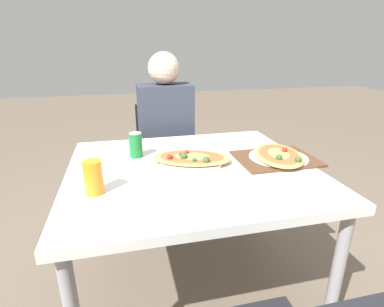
# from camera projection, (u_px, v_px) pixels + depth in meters

# --- Properties ---
(ground_plane) EXTENTS (14.00, 14.00, 0.00)m
(ground_plane) POSITION_uv_depth(u_px,v_px,m) (191.00, 289.00, 1.64)
(ground_plane) COLOR #6B5B4C
(dining_table) EXTENTS (1.12, 0.99, 0.73)m
(dining_table) POSITION_uv_depth(u_px,v_px,m) (191.00, 180.00, 1.42)
(dining_table) COLOR white
(dining_table) RESTS_ON ground_plane
(chair_far_seated) EXTENTS (0.40, 0.40, 0.85)m
(chair_far_seated) POSITION_uv_depth(u_px,v_px,m) (165.00, 155.00, 2.23)
(chair_far_seated) COLOR black
(chair_far_seated) RESTS_ON ground_plane
(person_seated) EXTENTS (0.36, 0.25, 1.22)m
(person_seated) POSITION_uv_depth(u_px,v_px,m) (166.00, 129.00, 2.05)
(person_seated) COLOR #2D2D38
(person_seated) RESTS_ON ground_plane
(pizza_main) EXTENTS (0.43, 0.33, 0.06)m
(pizza_main) POSITION_uv_depth(u_px,v_px,m) (191.00, 159.00, 1.44)
(pizza_main) COLOR white
(pizza_main) RESTS_ON dining_table
(soda_can) EXTENTS (0.07, 0.07, 0.12)m
(soda_can) POSITION_uv_depth(u_px,v_px,m) (136.00, 145.00, 1.50)
(soda_can) COLOR #197233
(soda_can) RESTS_ON dining_table
(drink_glass) EXTENTS (0.07, 0.07, 0.13)m
(drink_glass) POSITION_uv_depth(u_px,v_px,m) (94.00, 177.00, 1.13)
(drink_glass) COLOR orange
(drink_glass) RESTS_ON dining_table
(serving_tray) EXTENTS (0.38, 0.29, 0.01)m
(serving_tray) POSITION_uv_depth(u_px,v_px,m) (276.00, 159.00, 1.48)
(serving_tray) COLOR brown
(serving_tray) RESTS_ON dining_table
(pizza_second) EXTENTS (0.31, 0.40, 0.06)m
(pizza_second) POSITION_uv_depth(u_px,v_px,m) (279.00, 156.00, 1.47)
(pizza_second) COLOR white
(pizza_second) RESTS_ON dining_table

